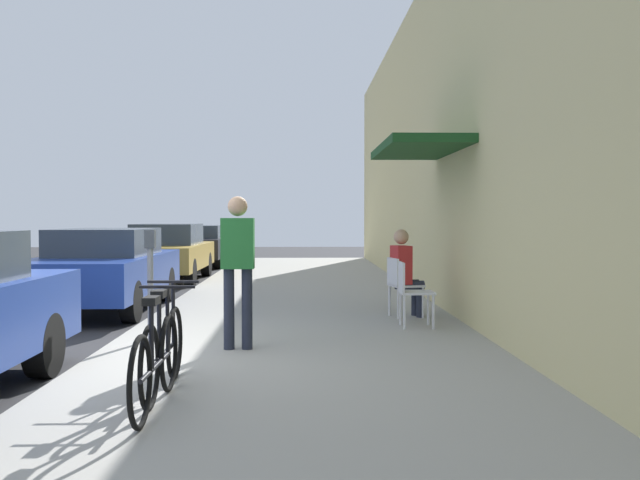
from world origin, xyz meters
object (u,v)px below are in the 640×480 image
object	(u,v)px
parked_car_3	(198,244)
pedestrian_standing	(238,260)
parking_meter	(150,276)
bicycle_1	(163,350)
parked_car_2	(167,252)
bicycle_0	(156,362)
cafe_chair_0	(411,289)
cafe_chair_1	(401,283)
seated_patron_1	(405,270)
parked_car_1	(104,268)

from	to	relation	value
parked_car_3	pedestrian_standing	world-z (taller)	pedestrian_standing
parking_meter	bicycle_1	distance (m)	2.63
parked_car_2	bicycle_0	world-z (taller)	parked_car_2
cafe_chair_0	bicycle_0	bearing A→B (deg)	-123.37
parked_car_2	cafe_chair_0	size ratio (longest dim) A/B	5.06
cafe_chair_1	bicycle_0	bearing A→B (deg)	-117.95
cafe_chair_0	seated_patron_1	size ratio (longest dim) A/B	0.67
parked_car_3	cafe_chair_1	size ratio (longest dim) A/B	5.06
bicycle_0	seated_patron_1	distance (m)	5.55
cafe_chair_1	pedestrian_standing	bearing A→B (deg)	-131.42
bicycle_0	cafe_chair_0	xyz separation A→B (m)	(2.58, 3.91, 0.14)
parked_car_2	bicycle_1	xyz separation A→B (m)	(2.19, -11.68, -0.25)
parked_car_3	cafe_chair_1	distance (m)	13.49
bicycle_0	pedestrian_standing	xyz separation A→B (m)	(0.41, 2.40, 0.64)
parked_car_1	parking_meter	size ratio (longest dim) A/B	3.33
parked_car_1	cafe_chair_0	size ratio (longest dim) A/B	5.06
parked_car_3	bicycle_0	distance (m)	17.61
bicycle_1	parked_car_2	bearing A→B (deg)	100.63
parked_car_1	bicycle_1	distance (m)	6.49
parking_meter	seated_patron_1	world-z (taller)	parking_meter
parked_car_2	pedestrian_standing	world-z (taller)	pedestrian_standing
bicycle_0	cafe_chair_1	distance (m)	5.50
bicycle_0	cafe_chair_1	xyz separation A→B (m)	(2.58, 4.86, 0.14)
seated_patron_1	parking_meter	bearing A→B (deg)	-150.39
parked_car_1	bicycle_1	xyz separation A→B (m)	(2.19, -6.10, -0.25)
parked_car_2	bicycle_1	distance (m)	11.89
parking_meter	pedestrian_standing	size ratio (longest dim) A/B	0.78
cafe_chair_0	seated_patron_1	bearing A→B (deg)	86.39
bicycle_0	bicycle_1	bearing A→B (deg)	94.44
seated_patron_1	cafe_chair_0	bearing A→B (deg)	-93.61
bicycle_1	cafe_chair_0	size ratio (longest dim) A/B	1.97
bicycle_0	bicycle_1	world-z (taller)	same
pedestrian_standing	seated_patron_1	bearing A→B (deg)	47.97
bicycle_1	cafe_chair_0	bearing A→B (deg)	52.84
cafe_chair_1	seated_patron_1	bearing A→B (deg)	12.34
parking_meter	bicycle_1	bearing A→B (deg)	-75.68
bicycle_1	pedestrian_standing	world-z (taller)	pedestrian_standing
cafe_chair_0	pedestrian_standing	distance (m)	2.68
parked_car_3	bicycle_1	xyz separation A→B (m)	(2.19, -17.00, -0.22)
parked_car_2	bicycle_1	world-z (taller)	parked_car_2
parking_meter	seated_patron_1	xyz separation A→B (m)	(3.32, 1.88, -0.07)
parked_car_3	pedestrian_standing	bearing A→B (deg)	-80.05
parked_car_1	parked_car_2	xyz separation A→B (m)	(-0.00, 5.59, 0.00)
seated_patron_1	pedestrian_standing	xyz separation A→B (m)	(-2.22, -2.47, 0.30)
parking_meter	bicycle_1	world-z (taller)	parking_meter
parked_car_1	cafe_chair_1	world-z (taller)	parked_car_1
parked_car_3	bicycle_1	size ratio (longest dim) A/B	2.57
parked_car_3	parking_meter	xyz separation A→B (m)	(1.55, -14.48, 0.19)
bicycle_0	cafe_chair_1	size ratio (longest dim) A/B	1.97
parked_car_3	cafe_chair_0	size ratio (longest dim) A/B	5.06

